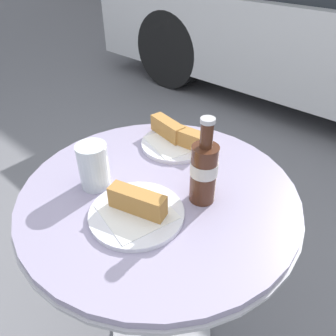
{
  "coord_description": "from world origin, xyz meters",
  "views": [
    {
      "loc": [
        0.45,
        -0.47,
        1.26
      ],
      "look_at": [
        0.0,
        0.04,
        0.77
      ],
      "focal_mm": 35.0,
      "sensor_mm": 36.0,
      "label": 1
    }
  ],
  "objects": [
    {
      "name": "ground_plane",
      "position": [
        0.0,
        0.0,
        0.0
      ],
      "size": [
        30.0,
        30.0,
        0.0
      ],
      "primitive_type": "plane",
      "color": "slate"
    },
    {
      "name": "drinking_glass",
      "position": [
        -0.14,
        -0.09,
        0.77
      ],
      "size": [
        0.08,
        0.08,
        0.12
      ],
      "color": "#C68923",
      "rests_on": "bistro_table"
    },
    {
      "name": "bistro_table",
      "position": [
        0.0,
        0.0,
        0.54
      ],
      "size": [
        0.73,
        0.73,
        0.72
      ],
      "color": "#B7B7BC",
      "rests_on": "ground_plane"
    },
    {
      "name": "lunch_plate_far",
      "position": [
        0.03,
        -0.1,
        0.74
      ],
      "size": [
        0.22,
        0.22,
        0.07
      ],
      "color": "white",
      "rests_on": "bistro_table"
    },
    {
      "name": "lunch_plate_near",
      "position": [
        -0.11,
        0.2,
        0.74
      ],
      "size": [
        0.21,
        0.21,
        0.07
      ],
      "color": "white",
      "rests_on": "bistro_table"
    },
    {
      "name": "cola_bottle_left",
      "position": [
        0.1,
        0.05,
        0.81
      ],
      "size": [
        0.07,
        0.07,
        0.22
      ],
      "color": "#4C2819",
      "rests_on": "bistro_table"
    }
  ]
}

